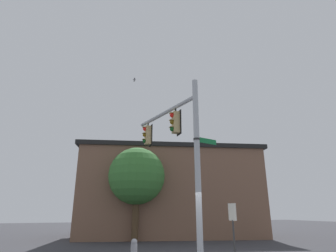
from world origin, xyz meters
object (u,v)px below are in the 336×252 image
(traffic_light_nearest_pole, at_px, (175,122))
(street_name_sign, at_px, (202,140))
(traffic_light_mid_inner, at_px, (148,135))
(fire_hydrant, at_px, (134,251))
(bird_flying, at_px, (134,80))
(historical_marker, at_px, (233,220))

(traffic_light_nearest_pole, relative_size, street_name_sign, 1.08)
(traffic_light_mid_inner, distance_m, fire_hydrant, 6.76)
(bird_flying, bearing_deg, street_name_sign, -164.10)
(traffic_light_nearest_pole, distance_m, street_name_sign, 1.97)
(street_name_sign, xyz_separation_m, bird_flying, (6.21, 1.77, 5.59))
(street_name_sign, xyz_separation_m, historical_marker, (1.13, -1.96, -3.29))
(bird_flying, height_order, historical_marker, bird_flying)
(fire_hydrant, bearing_deg, bird_flying, -9.52)
(historical_marker, bearing_deg, traffic_light_nearest_pole, 83.58)
(traffic_light_mid_inner, relative_size, street_name_sign, 1.08)
(fire_hydrant, bearing_deg, traffic_light_mid_inner, -20.86)
(traffic_light_mid_inner, height_order, bird_flying, bird_flying)
(fire_hydrant, distance_m, historical_marker, 4.87)
(bird_flying, height_order, fire_hydrant, bird_flying)
(bird_flying, distance_m, fire_hydrant, 11.51)
(traffic_light_mid_inner, bearing_deg, street_name_sign, -162.09)
(street_name_sign, distance_m, fire_hydrant, 5.10)
(street_name_sign, distance_m, historical_marker, 3.99)
(traffic_light_mid_inner, height_order, historical_marker, traffic_light_mid_inner)
(street_name_sign, bearing_deg, historical_marker, -60.03)
(historical_marker, bearing_deg, traffic_light_mid_inner, 47.80)
(traffic_light_nearest_pole, bearing_deg, traffic_light_mid_inner, 13.46)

